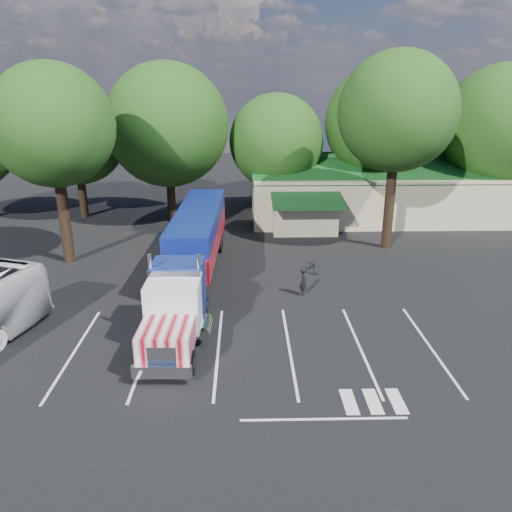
{
  "coord_description": "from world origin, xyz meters",
  "views": [
    {
      "loc": [
        1.21,
        -25.77,
        11.33
      ],
      "look_at": [
        1.87,
        0.99,
        2.0
      ],
      "focal_mm": 35.0,
      "sensor_mm": 36.0,
      "label": 1
    }
  ],
  "objects_px": {
    "semi_truck": "(194,246)",
    "bicycle": "(312,265)",
    "silver_sedan": "(368,219)",
    "woman": "(303,282)"
  },
  "relations": [
    {
      "from": "woman",
      "to": "silver_sedan",
      "type": "height_order",
      "value": "woman"
    },
    {
      "from": "semi_truck",
      "to": "bicycle",
      "type": "bearing_deg",
      "value": 15.71
    },
    {
      "from": "semi_truck",
      "to": "silver_sedan",
      "type": "distance_m",
      "value": 18.04
    },
    {
      "from": "silver_sedan",
      "to": "semi_truck",
      "type": "bearing_deg",
      "value": 135.68
    },
    {
      "from": "semi_truck",
      "to": "silver_sedan",
      "type": "relative_size",
      "value": 4.83
    },
    {
      "from": "semi_truck",
      "to": "bicycle",
      "type": "distance_m",
      "value": 7.7
    },
    {
      "from": "semi_truck",
      "to": "bicycle",
      "type": "height_order",
      "value": "semi_truck"
    },
    {
      "from": "woman",
      "to": "bicycle",
      "type": "xyz_separation_m",
      "value": [
        1.0,
        3.66,
        -0.38
      ]
    },
    {
      "from": "silver_sedan",
      "to": "woman",
      "type": "bearing_deg",
      "value": 156.6
    },
    {
      "from": "bicycle",
      "to": "semi_truck",
      "type": "bearing_deg",
      "value": -177.57
    }
  ]
}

